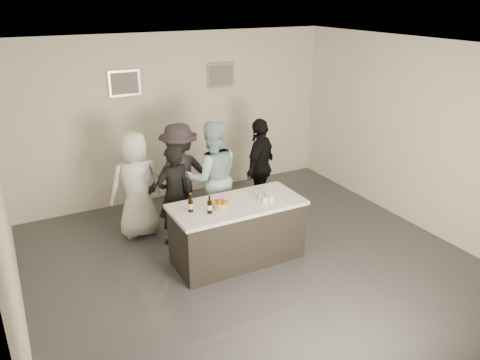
{
  "coord_description": "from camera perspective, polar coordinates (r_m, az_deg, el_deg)",
  "views": [
    {
      "loc": [
        -2.86,
        -4.93,
        3.61
      ],
      "look_at": [
        0.0,
        0.5,
        1.15
      ],
      "focal_mm": 35.0,
      "sensor_mm": 36.0,
      "label": 1
    }
  ],
  "objects": [
    {
      "name": "floor",
      "position": [
        6.75,
        2.01,
        -10.52
      ],
      "size": [
        6.0,
        6.0,
        0.0
      ],
      "primitive_type": "plane",
      "color": "#3D3D42",
      "rests_on": "ground"
    },
    {
      "name": "ceiling",
      "position": [
        5.73,
        2.42,
        15.71
      ],
      "size": [
        6.0,
        6.0,
        0.0
      ],
      "primitive_type": "plane",
      "rotation": [
        3.14,
        0.0,
        0.0
      ],
      "color": "white"
    },
    {
      "name": "wall_back",
      "position": [
        8.69,
        -7.77,
        7.59
      ],
      "size": [
        6.0,
        0.04,
        3.0
      ],
      "primitive_type": "cube",
      "color": "silver",
      "rests_on": "ground"
    },
    {
      "name": "wall_front",
      "position": [
        4.05,
        24.3,
        -11.82
      ],
      "size": [
        6.0,
        0.04,
        3.0
      ],
      "primitive_type": "cube",
      "color": "silver",
      "rests_on": "ground"
    },
    {
      "name": "wall_left",
      "position": [
        5.37,
        -26.89,
        -3.85
      ],
      "size": [
        0.04,
        6.0,
        3.0
      ],
      "primitive_type": "cube",
      "color": "silver",
      "rests_on": "ground"
    },
    {
      "name": "wall_right",
      "position": [
        7.94,
        21.4,
        4.91
      ],
      "size": [
        0.04,
        6.0,
        3.0
      ],
      "primitive_type": "cube",
      "color": "silver",
      "rests_on": "ground"
    },
    {
      "name": "picture_left",
      "position": [
        8.26,
        -13.91,
        11.39
      ],
      "size": [
        0.54,
        0.04,
        0.44
      ],
      "primitive_type": "cube",
      "color": "#B2B2B7",
      "rests_on": "wall_back"
    },
    {
      "name": "picture_right",
      "position": [
        8.86,
        -2.34,
        12.67
      ],
      "size": [
        0.54,
        0.04,
        0.44
      ],
      "primitive_type": "cube",
      "color": "#B2B2B7",
      "rests_on": "wall_back"
    },
    {
      "name": "bar_counter",
      "position": [
        6.7,
        -0.34,
        -6.32
      ],
      "size": [
        1.86,
        0.86,
        0.9
      ],
      "primitive_type": "cube",
      "color": "white",
      "rests_on": "ground"
    },
    {
      "name": "cake",
      "position": [
        6.36,
        -2.39,
        -3.05
      ],
      "size": [
        0.23,
        0.23,
        0.07
      ],
      "primitive_type": "cylinder",
      "color": "yellow",
      "rests_on": "bar_counter"
    },
    {
      "name": "beer_bottle_a",
      "position": [
        6.23,
        -6.05,
        -2.78
      ],
      "size": [
        0.07,
        0.07,
        0.26
      ],
      "primitive_type": "cylinder",
      "color": "black",
      "rests_on": "bar_counter"
    },
    {
      "name": "beer_bottle_b",
      "position": [
        6.17,
        -3.73,
        -2.95
      ],
      "size": [
        0.07,
        0.07,
        0.26
      ],
      "primitive_type": "cylinder",
      "color": "black",
      "rests_on": "bar_counter"
    },
    {
      "name": "tumbler_cluster",
      "position": [
        6.62,
        3.0,
        -2.0
      ],
      "size": [
        0.19,
        0.3,
        0.08
      ],
      "primitive_type": "cube",
      "color": "gold",
      "rests_on": "bar_counter"
    },
    {
      "name": "candles",
      "position": [
        6.13,
        -1.17,
        -4.4
      ],
      "size": [
        0.24,
        0.08,
        0.01
      ],
      "primitive_type": "cube",
      "color": "pink",
      "rests_on": "bar_counter"
    },
    {
      "name": "person_main_black",
      "position": [
        7.09,
        -8.05,
        -1.84
      ],
      "size": [
        0.64,
        0.5,
        1.58
      ],
      "primitive_type": "imported",
      "rotation": [
        0.0,
        0.0,
        3.37
      ],
      "color": "black",
      "rests_on": "ground"
    },
    {
      "name": "person_main_blue",
      "position": [
        7.35,
        -3.38,
        0.29
      ],
      "size": [
        1.0,
        0.85,
        1.83
      ],
      "primitive_type": "imported",
      "rotation": [
        0.0,
        0.0,
        2.95
      ],
      "color": "#A8D4DC",
      "rests_on": "ground"
    },
    {
      "name": "person_guest_left",
      "position": [
        7.41,
        -12.52,
        -0.58
      ],
      "size": [
        0.84,
        0.56,
        1.7
      ],
      "primitive_type": "imported",
      "rotation": [
        0.0,
        0.0,
        3.12
      ],
      "color": "white",
      "rests_on": "ground"
    },
    {
      "name": "person_guest_right",
      "position": [
        8.04,
        2.47,
        1.69
      ],
      "size": [
        1.03,
        0.93,
        1.69
      ],
      "primitive_type": "imported",
      "rotation": [
        0.0,
        0.0,
        3.8
      ],
      "color": "black",
      "rests_on": "ground"
    },
    {
      "name": "person_guest_back",
      "position": [
        7.68,
        -7.35,
        0.65
      ],
      "size": [
        1.12,
        0.66,
        1.72
      ],
      "primitive_type": "imported",
      "rotation": [
        0.0,
        0.0,
        3.13
      ],
      "color": "#2C272F",
      "rests_on": "ground"
    }
  ]
}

